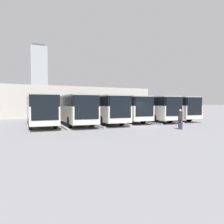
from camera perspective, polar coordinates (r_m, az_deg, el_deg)
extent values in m
plane|color=gray|center=(22.27, 6.63, -3.78)|extent=(600.00, 600.00, 0.00)
cube|color=silver|center=(31.95, 13.84, 0.26)|extent=(3.38, 11.47, 1.62)
cube|color=black|center=(31.93, 13.86, 2.61)|extent=(3.33, 11.30, 0.99)
cube|color=black|center=(27.55, 20.81, 1.42)|extent=(2.17, 0.22, 2.11)
cube|color=silver|center=(27.60, 20.78, -1.35)|extent=(2.35, 0.25, 0.40)
cube|color=silver|center=(31.94, 13.87, 3.60)|extent=(3.25, 11.01, 0.12)
cylinder|color=black|center=(29.93, 19.47, -1.28)|extent=(0.39, 1.14, 1.12)
cylinder|color=black|center=(28.54, 16.21, -1.41)|extent=(0.39, 1.14, 1.12)
cylinder|color=black|center=(35.47, 11.91, -0.66)|extent=(0.39, 1.14, 1.12)
cylinder|color=black|center=(34.30, 8.91, -0.74)|extent=(0.39, 1.14, 1.12)
cube|color=#9E9E99|center=(29.61, 13.44, -2.18)|extent=(0.86, 7.61, 0.15)
cube|color=silver|center=(29.57, 9.17, 0.14)|extent=(3.38, 11.47, 1.62)
cube|color=black|center=(29.55, 9.19, 2.67)|extent=(3.33, 11.30, 0.99)
cube|color=black|center=(24.89, 16.00, 1.41)|extent=(2.17, 0.22, 2.11)
cube|color=silver|center=(24.94, 15.97, -1.66)|extent=(2.35, 0.25, 0.40)
cube|color=silver|center=(29.56, 9.19, 3.75)|extent=(3.25, 11.01, 0.12)
cylinder|color=black|center=(27.32, 14.95, -1.55)|extent=(0.39, 1.14, 1.12)
cylinder|color=black|center=(26.07, 11.14, -1.70)|extent=(0.39, 1.14, 1.12)
cylinder|color=black|center=(33.17, 7.61, -0.83)|extent=(0.39, 1.14, 1.12)
cylinder|color=black|center=(32.14, 4.25, -0.92)|extent=(0.39, 1.14, 1.12)
cube|color=#9E9E99|center=(27.26, 8.33, -2.53)|extent=(0.86, 7.61, 0.15)
cube|color=silver|center=(28.33, 2.64, 0.08)|extent=(3.38, 11.47, 1.62)
cube|color=black|center=(28.31, 2.65, 2.72)|extent=(3.33, 11.30, 0.99)
cube|color=black|center=(23.29, 8.52, 1.42)|extent=(2.17, 0.22, 2.11)
cube|color=silver|center=(23.35, 8.51, -1.86)|extent=(2.35, 0.25, 0.40)
cube|color=silver|center=(28.32, 2.65, 3.85)|extent=(3.25, 11.01, 0.12)
cylinder|color=black|center=(25.77, 8.12, -1.72)|extent=(0.39, 1.14, 1.12)
cylinder|color=black|center=(24.74, 3.77, -1.87)|extent=(0.39, 1.14, 1.12)
cylinder|color=black|center=(32.00, 1.76, -0.93)|extent=(0.39, 1.14, 1.12)
cylinder|color=black|center=(31.18, -1.89, -1.01)|extent=(0.39, 1.14, 1.12)
cube|color=#9E9E99|center=(26.10, 1.19, -2.72)|extent=(0.86, 7.61, 0.15)
cube|color=silver|center=(25.93, -2.94, -0.13)|extent=(3.38, 11.47, 1.62)
cube|color=black|center=(25.91, -2.95, 2.76)|extent=(3.33, 11.30, 0.99)
cube|color=black|center=(20.65, 2.26, 1.34)|extent=(2.17, 0.22, 2.11)
cube|color=silver|center=(20.71, 2.26, -2.36)|extent=(2.35, 0.25, 0.40)
cube|color=silver|center=(25.92, -2.95, 3.99)|extent=(3.25, 11.01, 0.12)
cylinder|color=black|center=(23.13, 2.48, -2.16)|extent=(0.39, 1.14, 1.12)
cylinder|color=black|center=(22.31, -2.60, -2.32)|extent=(0.39, 1.14, 1.12)
cylinder|color=black|center=(29.63, -3.20, -1.19)|extent=(0.39, 1.14, 1.12)
cylinder|color=black|center=(29.00, -7.26, -1.28)|extent=(0.39, 1.14, 1.12)
cube|color=#9E9E99|center=(23.79, -5.07, -3.21)|extent=(0.86, 7.61, 0.15)
cube|color=silver|center=(24.59, -10.14, -0.29)|extent=(3.38, 11.47, 1.62)
cube|color=black|center=(24.57, -10.16, 2.76)|extent=(3.33, 11.30, 0.99)
cube|color=black|center=(19.06, -6.58, 1.24)|extent=(2.17, 0.22, 2.11)
cube|color=silver|center=(19.13, -6.56, -2.76)|extent=(2.35, 0.25, 0.40)
cube|color=silver|center=(24.58, -10.17, 4.05)|extent=(3.25, 11.01, 0.12)
cylinder|color=black|center=(21.51, -5.33, -2.50)|extent=(0.39, 1.14, 1.12)
cylinder|color=black|center=(20.99, -11.02, -2.65)|extent=(0.39, 1.14, 1.12)
cylinder|color=black|center=(28.28, -9.47, -1.38)|extent=(0.39, 1.14, 1.12)
cylinder|color=black|center=(27.88, -13.82, -1.47)|extent=(0.39, 1.14, 1.12)
cube|color=#9E9E99|center=(22.59, -13.06, -3.55)|extent=(0.86, 7.61, 0.15)
cube|color=silver|center=(24.30, -18.26, -0.40)|extent=(3.38, 11.47, 1.62)
cube|color=black|center=(24.28, -18.30, 2.68)|extent=(3.33, 11.30, 0.99)
cube|color=black|center=(18.63, -17.07, 1.14)|extent=(2.17, 0.22, 2.11)
cube|color=silver|center=(18.70, -17.03, -2.96)|extent=(2.35, 0.25, 0.40)
cube|color=silver|center=(24.29, -18.31, 4.00)|extent=(3.25, 11.01, 0.12)
cylinder|color=black|center=(20.97, -14.60, -2.68)|extent=(0.39, 1.14, 1.12)
cylinder|color=black|center=(20.80, -20.55, -2.80)|extent=(0.39, 1.14, 1.12)
cylinder|color=black|center=(27.92, -16.52, -1.49)|extent=(0.39, 1.14, 1.12)
cylinder|color=black|center=(27.79, -20.98, -1.56)|extent=(0.39, 1.14, 1.12)
cylinder|color=#38384C|center=(20.64, 17.14, -3.12)|extent=(0.24, 0.24, 0.88)
cylinder|color=#38384C|center=(20.53, 17.66, -3.15)|extent=(0.24, 0.24, 0.88)
cylinder|color=#262628|center=(20.53, 17.43, -0.94)|extent=(0.49, 0.49, 0.70)
sphere|color=tan|center=(20.51, 17.44, 0.37)|extent=(0.24, 0.24, 0.24)
cube|color=beige|center=(43.86, -10.70, 2.59)|extent=(27.64, 13.14, 5.23)
cube|color=silver|center=(51.72, -13.22, 5.14)|extent=(27.64, 3.00, 0.24)
cylinder|color=slate|center=(55.77, -3.76, 2.42)|extent=(0.20, 0.20, 4.98)
cylinder|color=slate|center=(51.35, -24.05, 2.24)|extent=(0.20, 0.20, 4.98)
cube|color=#ADB2B7|center=(251.28, -18.71, 8.77)|extent=(16.97, 16.97, 62.66)
cube|color=#4C4C51|center=(257.08, -18.80, 15.99)|extent=(11.88, 11.88, 2.40)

